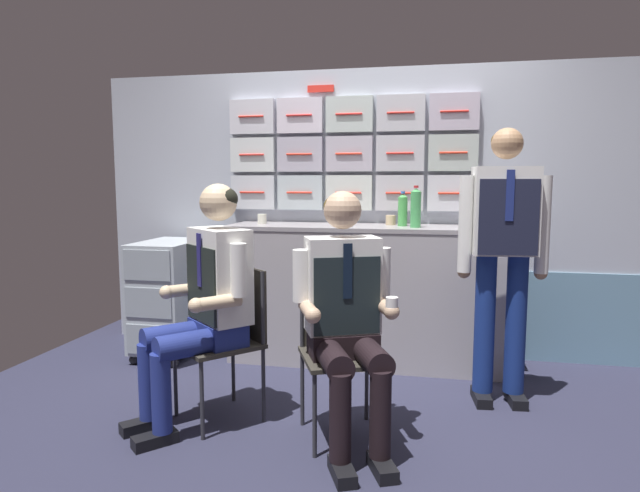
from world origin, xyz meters
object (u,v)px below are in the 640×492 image
object	(u,v)px
coffee_cup_spare	(391,220)
folding_chair_right	(339,335)
sparkling_bottle_green	(416,208)
crew_member_left	(207,293)
folding_chair_left	(234,326)
crew_member_standing	(503,244)
crew_member_right	(346,308)
service_trolley	(170,294)

from	to	relation	value
coffee_cup_spare	folding_chair_right	bearing A→B (deg)	-97.62
folding_chair_right	sparkling_bottle_green	xyz separation A→B (m)	(0.35, 1.05, 0.62)
crew_member_left	sparkling_bottle_green	xyz separation A→B (m)	(1.06, 1.11, 0.41)
folding_chair_left	crew_member_standing	xyz separation A→B (m)	(1.48, 0.50, 0.44)
folding_chair_left	folding_chair_right	distance (m)	0.61
coffee_cup_spare	folding_chair_left	bearing A→B (deg)	-123.19
crew_member_right	crew_member_standing	size ratio (longest dim) A/B	0.78
service_trolley	folding_chair_left	world-z (taller)	service_trolley
folding_chair_right	crew_member_standing	bearing A→B (deg)	32.91
service_trolley	crew_member_left	xyz separation A→B (m)	(0.76, -1.05, 0.26)
folding_chair_left	sparkling_bottle_green	world-z (taller)	sparkling_bottle_green
crew_member_left	coffee_cup_spare	distance (m)	1.59
service_trolley	crew_member_left	size ratio (longest dim) A/B	0.67
crew_member_right	sparkling_bottle_green	distance (m)	1.31
crew_member_left	coffee_cup_spare	bearing A→B (deg)	55.92
folding_chair_left	crew_member_left	xyz separation A→B (m)	(-0.10, -0.12, 0.21)
crew_member_left	sparkling_bottle_green	world-z (taller)	crew_member_left
coffee_cup_spare	crew_member_left	bearing A→B (deg)	-124.08
folding_chair_left	service_trolley	bearing A→B (deg)	132.81
service_trolley	folding_chair_left	size ratio (longest dim) A/B	1.04
crew_member_standing	sparkling_bottle_green	world-z (taller)	crew_member_standing
service_trolley	crew_member_standing	distance (m)	2.43
folding_chair_left	crew_member_standing	world-z (taller)	crew_member_standing
crew_member_right	sparkling_bottle_green	world-z (taller)	sparkling_bottle_green
crew_member_left	crew_member_right	world-z (taller)	crew_member_left
folding_chair_left	crew_member_standing	bearing A→B (deg)	18.84
crew_member_standing	sparkling_bottle_green	distance (m)	0.74
folding_chair_left	crew_member_left	world-z (taller)	crew_member_left
crew_member_left	crew_member_right	size ratio (longest dim) A/B	1.03
sparkling_bottle_green	service_trolley	bearing A→B (deg)	-178.12
crew_member_standing	crew_member_left	bearing A→B (deg)	-158.61
sparkling_bottle_green	crew_member_standing	bearing A→B (deg)	-42.96
service_trolley	crew_member_standing	bearing A→B (deg)	-10.37
crew_member_left	sparkling_bottle_green	bearing A→B (deg)	46.30
crew_member_right	sparkling_bottle_green	xyz separation A→B (m)	(0.29, 1.20, 0.44)
crew_member_right	crew_member_standing	bearing A→B (deg)	41.28
folding_chair_right	crew_member_standing	xyz separation A→B (m)	(0.87, 0.57, 0.44)
crew_member_standing	folding_chair_right	bearing A→B (deg)	-147.09
crew_member_right	coffee_cup_spare	world-z (taller)	crew_member_right
crew_member_left	crew_member_standing	xyz separation A→B (m)	(1.58, 0.62, 0.23)
folding_chair_left	folding_chair_right	xyz separation A→B (m)	(0.60, -0.06, 0.00)
crew_member_left	sparkling_bottle_green	size ratio (longest dim) A/B	4.54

